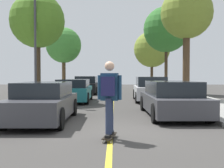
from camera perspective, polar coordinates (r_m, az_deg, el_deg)
The scene contains 15 objects.
ground at distance 7.85m, azimuth -0.24°, elevation -9.52°, with size 80.00×80.00×0.00m, color #3D3A38.
center_line at distance 11.80m, azimuth 0.02°, elevation -5.71°, with size 0.12×39.20×0.01m, color gold.
parked_car_left_nearest at distance 9.60m, azimuth -13.78°, elevation -3.63°, with size 1.86×4.29×1.31m.
parked_car_left_near at distance 16.39m, azimuth -7.77°, elevation -1.34°, with size 2.02×4.47×1.31m.
parked_car_left_far at distance 23.44m, azimuth -5.27°, elevation -0.29°, with size 1.99×4.10×1.47m.
parked_car_right_nearest at distance 10.83m, azimuth 12.03°, elevation -2.94°, with size 2.01×4.69×1.32m.
parked_car_right_near at distance 16.89m, azimuth 7.86°, elevation -1.07°, with size 2.04×4.26×1.46m.
street_tree_left_nearest at distance 16.94m, azimuth -14.97°, elevation 12.28°, with size 3.12×3.12×6.10m.
street_tree_left_near at distance 24.83m, azimuth -9.83°, elevation 7.74°, with size 3.06×3.06×5.55m.
street_tree_right_nearest at distance 17.40m, azimuth 14.97°, elevation 13.62°, with size 3.02×3.02×6.57m.
street_tree_right_near at distance 23.59m, azimuth 11.01°, elevation 10.84°, with size 3.72×3.72×7.01m.
street_tree_right_far at distance 32.08m, azimuth 8.13°, elevation 7.01°, with size 4.07×4.07×6.39m.
streetlamp at distance 15.22m, azimuth -15.39°, elevation 9.67°, with size 0.36×0.24×6.20m.
skateboard at distance 6.78m, azimuth -0.50°, elevation -10.57°, with size 0.36×0.86×0.10m.
skateboarder at distance 6.60m, azimuth -0.56°, elevation -1.97°, with size 0.59×0.71×1.77m.
Camera 1 is at (0.10, -7.70, 1.53)m, focal length 44.84 mm.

